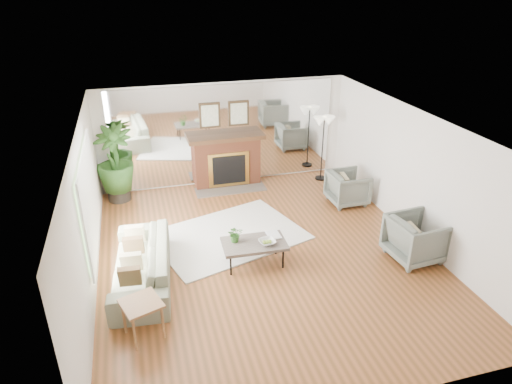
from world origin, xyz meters
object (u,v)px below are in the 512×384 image
object	(u,v)px
armchair_front	(416,238)
armchair_back	(348,188)
fireplace	(227,160)
coffee_table	(254,244)
sofa	(141,263)
floor_lamp	(324,126)
side_table	(142,308)
potted_ficus	(115,162)

from	to	relation	value
armchair_front	armchair_back	bearing A→B (deg)	-0.69
fireplace	armchair_front	distance (m)	4.88
fireplace	armchair_front	size ratio (longest dim) A/B	2.24
coffee_table	sofa	world-z (taller)	sofa
fireplace	armchair_back	distance (m)	2.98
coffee_table	sofa	distance (m)	1.96
armchair_back	floor_lamp	xyz separation A→B (m)	(-0.04, 1.43, 1.02)
armchair_back	side_table	xyz separation A→B (m)	(-4.70, -3.14, 0.12)
sofa	armchair_front	size ratio (longest dim) A/B	2.56
coffee_table	floor_lamp	bearing A→B (deg)	50.69
armchair_back	floor_lamp	size ratio (longest dim) A/B	0.50
fireplace	side_table	bearing A→B (deg)	-115.21
potted_ficus	floor_lamp	world-z (taller)	potted_ficus
armchair_back	floor_lamp	distance (m)	1.76
side_table	floor_lamp	distance (m)	6.58
coffee_table	sofa	xyz separation A→B (m)	(-1.96, 0.03, -0.07)
armchair_front	coffee_table	bearing A→B (deg)	73.29
fireplace	coffee_table	world-z (taller)	fireplace
sofa	side_table	world-z (taller)	sofa
coffee_table	side_table	bearing A→B (deg)	-146.51
armchair_back	armchair_front	bearing A→B (deg)	-176.38
fireplace	floor_lamp	xyz separation A→B (m)	(2.37, -0.29, 0.74)
coffee_table	floor_lamp	distance (m)	4.30
armchair_back	armchair_front	distance (m)	2.41
sofa	floor_lamp	bearing A→B (deg)	130.03
sofa	fireplace	bearing A→B (deg)	152.56
side_table	sofa	bearing A→B (deg)	88.15
potted_ficus	armchair_back	bearing A→B (deg)	-17.21
armchair_back	armchair_front	xyz separation A→B (m)	(0.18, -2.41, 0.04)
armchair_front	potted_ficus	size ratio (longest dim) A/B	0.52
armchair_front	side_table	xyz separation A→B (m)	(-4.88, -0.73, 0.08)
fireplace	floor_lamp	world-z (taller)	fireplace
armchair_front	fireplace	bearing A→B (deg)	27.21
fireplace	coffee_table	bearing A→B (deg)	-94.52
fireplace	sofa	xyz separation A→B (m)	(-2.24, -3.49, -0.32)
fireplace	side_table	world-z (taller)	fireplace
fireplace	potted_ficus	bearing A→B (deg)	-176.50
armchair_front	potted_ficus	world-z (taller)	potted_ficus
armchair_front	floor_lamp	xyz separation A→B (m)	(-0.23, 3.83, 0.98)
armchair_back	side_table	world-z (taller)	armchair_back
fireplace	armchair_front	bearing A→B (deg)	-57.73
sofa	side_table	xyz separation A→B (m)	(-0.04, -1.36, 0.16)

